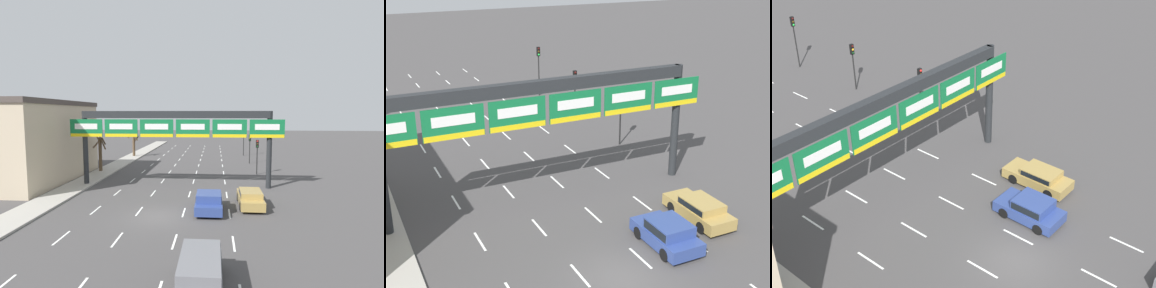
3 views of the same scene
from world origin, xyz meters
The scene contains 8 objects.
ground_plane centered at (0.00, 0.00, 0.00)m, with size 220.00×220.00×0.00m, color #474444.
lane_dashes centered at (0.00, 13.50, 0.00)m, with size 10.02×67.00×0.01m.
sign_gantry centered at (0.00, 8.71, 5.93)m, with size 20.75×0.70×7.42m.
car_gold centered at (6.63, 2.87, 0.70)m, with size 1.80×4.38×1.30m.
car_blue centered at (3.46, 1.39, 0.77)m, with size 1.97×3.95×1.44m.
traffic_light_near_gantry centered at (8.77, 31.35, 3.51)m, with size 0.30×0.35×4.94m.
traffic_light_mid_block centered at (8.83, 15.27, 2.95)m, with size 0.30×0.35×4.10m.
traffic_light_far_end centered at (8.88, 23.24, 2.99)m, with size 0.30×0.35×4.16m.
Camera 3 is at (-18.20, -11.41, 19.95)m, focal length 50.00 mm.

